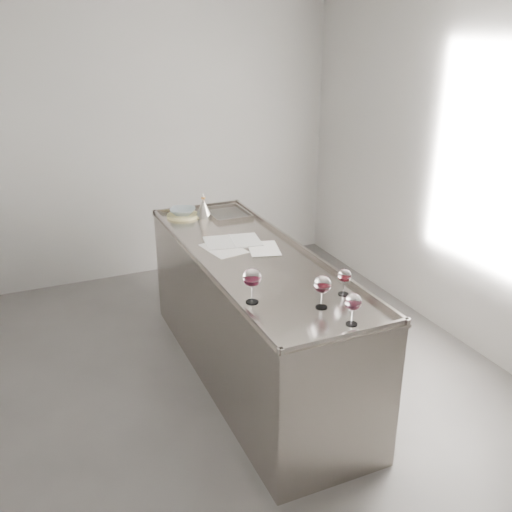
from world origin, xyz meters
name	(u,v)px	position (x,y,z in m)	size (l,w,h in m)	color
room_shell	(192,213)	(0.00, 0.00, 1.40)	(4.54, 5.04, 2.84)	#4C4A47
counter	(252,317)	(0.50, 0.30, 0.47)	(0.77, 2.42, 0.97)	gray
wine_glass_left	(252,278)	(0.22, -0.34, 1.09)	(0.11, 0.11, 0.21)	white
wine_glass_middle	(353,303)	(0.60, -0.78, 1.07)	(0.09, 0.09, 0.18)	white
wine_glass_right	(322,285)	(0.55, -0.55, 1.08)	(0.10, 0.10, 0.19)	white
wine_glass_small	(344,277)	(0.75, -0.45, 1.05)	(0.08, 0.08, 0.16)	white
notebook	(233,241)	(0.48, 0.60, 0.95)	(0.43, 0.34, 0.02)	white
loose_paper_top	(223,248)	(0.37, 0.51, 0.94)	(0.23, 0.33, 0.00)	silver
loose_paper_under	(264,248)	(0.63, 0.39, 0.94)	(0.21, 0.29, 0.00)	silver
trivet	(183,215)	(0.32, 1.32, 0.95)	(0.26, 0.26, 0.02)	#ECE499
ceramic_bowl	(183,211)	(0.32, 1.32, 0.99)	(0.20, 0.20, 0.05)	#88989E
wine_funnel	(204,209)	(0.48, 1.25, 1.00)	(0.14, 0.14, 0.21)	#B0A89C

